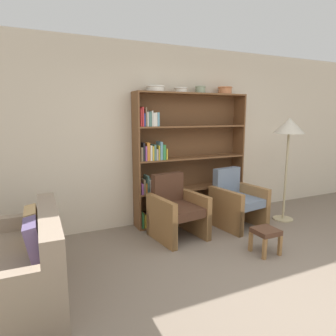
{
  "coord_description": "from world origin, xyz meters",
  "views": [
    {
      "loc": [
        -2.25,
        -1.93,
        1.7
      ],
      "look_at": [
        -0.46,
        1.91,
        0.95
      ],
      "focal_mm": 32.0,
      "sensor_mm": 36.0,
      "label": 1
    }
  ],
  "objects_px": {
    "floor_lamp": "(289,130)",
    "bowl_copper": "(200,89)",
    "bookshelf": "(182,160)",
    "footstool": "(266,234)",
    "couch": "(15,269)",
    "armchair_leather": "(176,210)",
    "bowl_brass": "(181,90)",
    "armchair_cushioned": "(236,201)",
    "bowl_olive": "(155,88)",
    "bowl_stoneware": "(225,90)"
  },
  "relations": [
    {
      "from": "bowl_copper",
      "to": "floor_lamp",
      "type": "xyz_separation_m",
      "value": [
        1.24,
        -0.65,
        -0.63
      ]
    },
    {
      "from": "armchair_leather",
      "to": "floor_lamp",
      "type": "height_order",
      "value": "floor_lamp"
    },
    {
      "from": "couch",
      "to": "armchair_cushioned",
      "type": "height_order",
      "value": "armchair_cushioned"
    },
    {
      "from": "footstool",
      "to": "armchair_cushioned",
      "type": "bearing_deg",
      "value": 73.72
    },
    {
      "from": "floor_lamp",
      "to": "footstool",
      "type": "relative_size",
      "value": 5.21
    },
    {
      "from": "bookshelf",
      "to": "footstool",
      "type": "distance_m",
      "value": 1.72
    },
    {
      "from": "bowl_brass",
      "to": "armchair_leather",
      "type": "relative_size",
      "value": 0.23
    },
    {
      "from": "bookshelf",
      "to": "armchair_cushioned",
      "type": "relative_size",
      "value": 2.32
    },
    {
      "from": "bookshelf",
      "to": "armchair_cushioned",
      "type": "distance_m",
      "value": 1.05
    },
    {
      "from": "bookshelf",
      "to": "footstool",
      "type": "bearing_deg",
      "value": -75.59
    },
    {
      "from": "bookshelf",
      "to": "couch",
      "type": "relative_size",
      "value": 1.35
    },
    {
      "from": "bookshelf",
      "to": "armchair_leather",
      "type": "bearing_deg",
      "value": -124.5
    },
    {
      "from": "armchair_cushioned",
      "to": "floor_lamp",
      "type": "distance_m",
      "value": 1.39
    },
    {
      "from": "bookshelf",
      "to": "armchair_leather",
      "type": "xyz_separation_m",
      "value": [
        -0.38,
        -0.55,
        -0.61
      ]
    },
    {
      "from": "bowl_stoneware",
      "to": "bowl_copper",
      "type": "bearing_deg",
      "value": 180.0
    },
    {
      "from": "bowl_brass",
      "to": "footstool",
      "type": "xyz_separation_m",
      "value": [
        0.43,
        -1.47,
        -1.83
      ]
    },
    {
      "from": "bowl_copper",
      "to": "bowl_stoneware",
      "type": "height_order",
      "value": "bowl_stoneware"
    },
    {
      "from": "floor_lamp",
      "to": "armchair_cushioned",
      "type": "bearing_deg",
      "value": 172.23
    },
    {
      "from": "bowl_brass",
      "to": "armchair_cushioned",
      "type": "bearing_deg",
      "value": -36.87
    },
    {
      "from": "bookshelf",
      "to": "floor_lamp",
      "type": "xyz_separation_m",
      "value": [
        1.54,
        -0.67,
        0.46
      ]
    },
    {
      "from": "bowl_copper",
      "to": "couch",
      "type": "xyz_separation_m",
      "value": [
        -2.69,
        -1.19,
        -1.81
      ]
    },
    {
      "from": "bowl_olive",
      "to": "footstool",
      "type": "xyz_separation_m",
      "value": [
        0.85,
        -1.47,
        -1.84
      ]
    },
    {
      "from": "couch",
      "to": "armchair_leather",
      "type": "height_order",
      "value": "armchair_leather"
    },
    {
      "from": "bookshelf",
      "to": "bowl_copper",
      "type": "distance_m",
      "value": 1.14
    },
    {
      "from": "floor_lamp",
      "to": "bookshelf",
      "type": "bearing_deg",
      "value": 156.29
    },
    {
      "from": "couch",
      "to": "floor_lamp",
      "type": "relative_size",
      "value": 0.91
    },
    {
      "from": "bowl_copper",
      "to": "footstool",
      "type": "relative_size",
      "value": 0.55
    },
    {
      "from": "bowl_copper",
      "to": "armchair_cushioned",
      "type": "distance_m",
      "value": 1.82
    },
    {
      "from": "bowl_copper",
      "to": "armchair_leather",
      "type": "xyz_separation_m",
      "value": [
        -0.68,
        -0.53,
        -1.71
      ]
    },
    {
      "from": "couch",
      "to": "footstool",
      "type": "xyz_separation_m",
      "value": [
        2.78,
        -0.28,
        -0.04
      ]
    },
    {
      "from": "bowl_olive",
      "to": "armchair_cushioned",
      "type": "height_order",
      "value": "bowl_olive"
    },
    {
      "from": "bookshelf",
      "to": "bowl_brass",
      "type": "relative_size",
      "value": 9.96
    },
    {
      "from": "bowl_olive",
      "to": "couch",
      "type": "xyz_separation_m",
      "value": [
        -1.93,
        -1.19,
        -1.8
      ]
    },
    {
      "from": "bowl_olive",
      "to": "bowl_copper",
      "type": "bearing_deg",
      "value": 0.0
    },
    {
      "from": "bowl_brass",
      "to": "footstool",
      "type": "relative_size",
      "value": 0.64
    },
    {
      "from": "bowl_brass",
      "to": "armchair_cushioned",
      "type": "distance_m",
      "value": 1.9
    },
    {
      "from": "armchair_cushioned",
      "to": "bowl_copper",
      "type": "bearing_deg",
      "value": -63.6
    },
    {
      "from": "couch",
      "to": "floor_lamp",
      "type": "distance_m",
      "value": 4.14
    },
    {
      "from": "bowl_brass",
      "to": "footstool",
      "type": "bearing_deg",
      "value": -73.66
    },
    {
      "from": "bowl_copper",
      "to": "couch",
      "type": "height_order",
      "value": "bowl_copper"
    },
    {
      "from": "bowl_brass",
      "to": "armchair_cushioned",
      "type": "xyz_separation_m",
      "value": [
        0.71,
        -0.53,
        -1.69
      ]
    },
    {
      "from": "couch",
      "to": "armchair_leather",
      "type": "relative_size",
      "value": 1.72
    },
    {
      "from": "floor_lamp",
      "to": "footstool",
      "type": "xyz_separation_m",
      "value": [
        -1.15,
        -0.82,
        -1.21
      ]
    },
    {
      "from": "bookshelf",
      "to": "armchair_leather",
      "type": "relative_size",
      "value": 2.32
    },
    {
      "from": "bowl_copper",
      "to": "floor_lamp",
      "type": "relative_size",
      "value": 0.11
    },
    {
      "from": "armchair_leather",
      "to": "armchair_cushioned",
      "type": "relative_size",
      "value": 1.0
    },
    {
      "from": "floor_lamp",
      "to": "bowl_copper",
      "type": "bearing_deg",
      "value": 152.37
    },
    {
      "from": "bowl_brass",
      "to": "bowl_copper",
      "type": "bearing_deg",
      "value": 0.0
    },
    {
      "from": "armchair_cushioned",
      "to": "footstool",
      "type": "distance_m",
      "value": 0.99
    },
    {
      "from": "bowl_copper",
      "to": "armchair_cushioned",
      "type": "bearing_deg",
      "value": -55.5
    }
  ]
}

